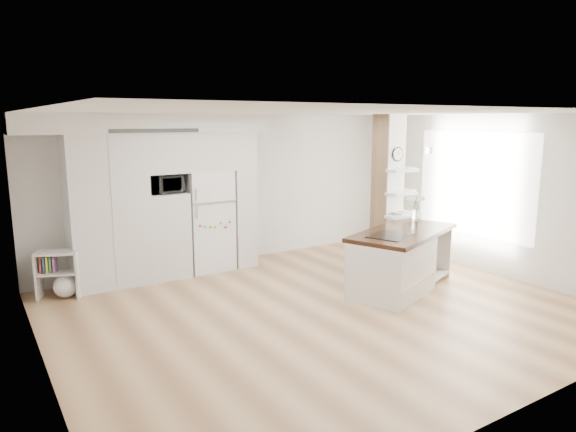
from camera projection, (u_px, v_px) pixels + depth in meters
name	position (u px, v px, depth m)	size (l,w,h in m)	color
floor	(322.00, 309.00, 7.15)	(7.00, 6.00, 0.01)	tan
room	(324.00, 177.00, 6.81)	(7.04, 6.04, 2.72)	white
cabinet_wall	(154.00, 188.00, 8.33)	(4.00, 0.71, 2.70)	silver
refrigerator	(207.00, 220.00, 8.94)	(0.78, 0.69, 1.75)	white
column	(394.00, 191.00, 9.10)	(0.69, 0.90, 2.70)	silver
window	(474.00, 184.00, 8.96)	(2.40, 2.40, 0.00)	white
pendant_light	(408.00, 152.00, 7.78)	(0.12, 0.12, 0.10)	white
kitchen_island	(396.00, 262.00, 7.79)	(2.27, 1.66, 1.49)	silver
bookshelf	(61.00, 277.00, 7.58)	(0.68, 0.54, 0.71)	silver
floor_plant_a	(438.00, 255.00, 9.19)	(0.24, 0.20, 0.44)	#2B6729
floor_plant_b	(385.00, 245.00, 9.89)	(0.25, 0.25, 0.44)	#2B6729
microwave	(165.00, 184.00, 8.37)	(0.54, 0.37, 0.30)	#2D2D2D
shelf_plant	(398.00, 180.00, 9.34)	(0.27, 0.23, 0.30)	#2B6729
decor_bowl	(399.00, 213.00, 8.93)	(0.22, 0.22, 0.05)	white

